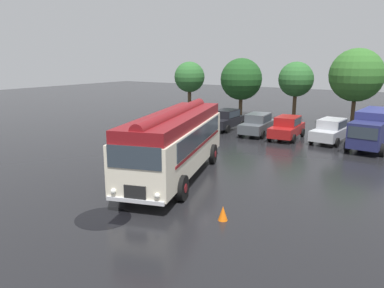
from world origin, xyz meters
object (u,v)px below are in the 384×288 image
object	(u,v)px
vintage_bus	(175,140)
traffic_cone	(223,213)
box_van	(374,128)
car_mid_left	(258,124)
car_far_right	(331,130)
car_mid_right	(287,127)
car_near_left	(226,119)

from	to	relation	value
vintage_bus	traffic_cone	distance (m)	5.90
box_van	car_mid_left	bearing A→B (deg)	-179.12
car_far_right	car_mid_right	bearing A→B (deg)	-169.36
car_mid_right	box_van	distance (m)	5.86
car_far_right	box_van	bearing A→B (deg)	-5.48
car_near_left	car_mid_right	distance (m)	5.66
car_mid_left	box_van	xyz separation A→B (m)	(8.27, 0.13, 0.52)
car_mid_right	traffic_cone	distance (m)	15.74
vintage_bus	car_far_right	distance (m)	13.49
car_mid_left	car_near_left	bearing A→B (deg)	168.76
car_near_left	box_van	xyz separation A→B (m)	(11.44, -0.50, 0.52)
vintage_bus	car_near_left	distance (m)	13.54
vintage_bus	car_near_left	bearing A→B (deg)	107.52
vintage_bus	car_mid_left	world-z (taller)	vintage_bus
box_van	car_far_right	bearing A→B (deg)	174.52
box_van	traffic_cone	bearing A→B (deg)	-100.07
vintage_bus	car_mid_right	distance (m)	12.22
car_near_left	car_far_right	distance (m)	8.64
car_mid_left	car_mid_right	world-z (taller)	same
car_far_right	car_near_left	bearing A→B (deg)	178.46
car_mid_left	traffic_cone	size ratio (longest dim) A/B	7.86
car_mid_right	car_far_right	world-z (taller)	same
vintage_bus	car_mid_right	size ratio (longest dim) A/B	2.41
car_near_left	car_far_right	bearing A→B (deg)	-1.54
car_mid_right	traffic_cone	bearing A→B (deg)	-78.86
traffic_cone	car_far_right	bearing A→B (deg)	90.00
car_far_right	box_van	xyz separation A→B (m)	(2.80, -0.27, 0.52)
box_van	car_near_left	bearing A→B (deg)	177.49
car_near_left	box_van	distance (m)	11.46
vintage_bus	car_mid_left	size ratio (longest dim) A/B	2.39
car_near_left	car_mid_left	world-z (taller)	same
traffic_cone	vintage_bus	bearing A→B (deg)	143.74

